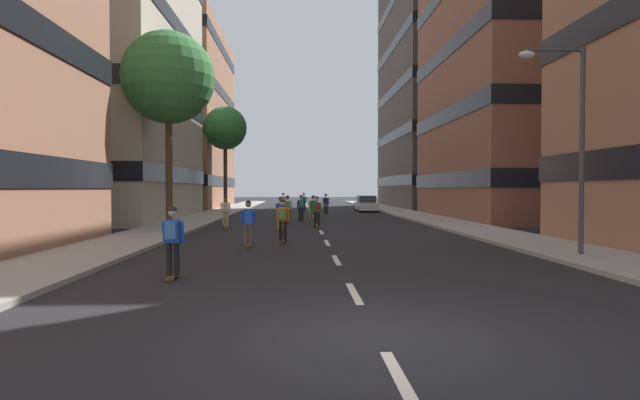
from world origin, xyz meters
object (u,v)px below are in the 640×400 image
object	(u,v)px
skater_7	(248,221)
skater_8	(281,212)
streetlamp_right	(571,127)
skater_1	(225,210)
parked_car_near	(366,204)
skater_5	(313,207)
skater_2	(288,207)
skater_11	(283,201)
skater_6	(301,206)
street_tree_near	(168,78)
skater_3	(326,203)
skater_4	(173,238)
skater_0	(283,218)
street_tree_mid	(225,129)
skater_9	(304,201)
skater_10	(317,210)

from	to	relation	value
skater_7	skater_8	world-z (taller)	same
streetlamp_right	skater_1	bearing A→B (deg)	134.63
parked_car_near	skater_5	distance (m)	16.80
skater_2	skater_11	xyz separation A→B (m)	(-0.77, 17.26, -0.03)
skater_6	skater_8	size ratio (longest dim) A/B	1.00
street_tree_near	skater_3	world-z (taller)	street_tree_near
skater_2	skater_11	distance (m)	17.27
skater_1	skater_2	size ratio (longest dim) A/B	1.00
skater_4	skater_8	xyz separation A→B (m)	(2.14, 14.28, -0.03)
skater_0	skater_2	size ratio (longest dim) A/B	1.00
skater_3	parked_car_near	bearing A→B (deg)	55.31
street_tree_mid	skater_1	distance (m)	21.89
skater_4	skater_11	bearing A→B (deg)	87.48
skater_5	skater_7	world-z (taller)	same
street_tree_mid	parked_car_near	bearing A→B (deg)	-3.23
skater_6	street_tree_near	bearing A→B (deg)	-139.69
parked_car_near	skater_9	size ratio (longest dim) A/B	2.47
streetlamp_right	skater_9	xyz separation A→B (m)	(-8.03, 32.76, -3.15)
streetlamp_right	skater_0	bearing A→B (deg)	151.79
skater_1	skater_5	distance (m)	6.36
skater_0	streetlamp_right	bearing A→B (deg)	-28.21
skater_10	skater_11	xyz separation A→B (m)	(-2.48, 21.20, -0.03)
street_tree_near	skater_1	xyz separation A→B (m)	(2.89, 0.78, -7.08)
street_tree_near	streetlamp_right	world-z (taller)	street_tree_near
parked_car_near	skater_3	xyz separation A→B (m)	(-4.17, -6.02, 0.32)
skater_2	parked_car_near	bearing A→B (deg)	66.01
skater_2	skater_10	distance (m)	4.30
skater_1	skater_5	xyz separation A→B (m)	(4.98, 3.96, 0.00)
skater_0	skater_6	bearing A→B (deg)	86.40
skater_9	skater_10	xyz separation A→B (m)	(0.51, -20.14, 0.03)
skater_2	skater_11	bearing A→B (deg)	92.55
skater_2	skater_9	distance (m)	16.25
street_tree_mid	skater_2	bearing A→B (deg)	-69.58
parked_car_near	skater_0	size ratio (longest dim) A/B	2.47
skater_5	skater_7	distance (m)	13.72
skater_2	skater_6	size ratio (longest dim) A/B	1.00
skater_6	skater_10	distance (m)	5.46
street_tree_near	skater_9	size ratio (longest dim) A/B	5.87
street_tree_near	street_tree_mid	distance (m)	21.36
street_tree_near	skater_4	xyz separation A→B (m)	(3.85, -15.20, -7.08)
skater_0	skater_3	world-z (taller)	same
street_tree_mid	skater_6	size ratio (longest dim) A/B	5.54
skater_0	skater_11	xyz separation A→B (m)	(-0.81, 28.88, -0.03)
skater_11	skater_7	bearing A→B (deg)	-90.79
skater_4	skater_11	distance (m)	37.07
street_tree_near	parked_car_near	bearing A→B (deg)	57.00
street_tree_near	skater_1	bearing A→B (deg)	15.10
skater_2	skater_3	distance (m)	10.43
skater_4	skater_7	bearing A→B (deg)	79.46
skater_2	skater_9	xyz separation A→B (m)	(1.20, 16.20, -0.03)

